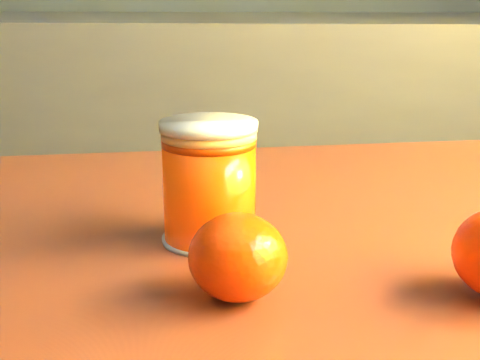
{
  "coord_description": "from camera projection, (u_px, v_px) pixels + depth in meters",
  "views": [
    {
      "loc": [
        0.88,
        -0.26,
        0.98
      ],
      "look_at": [
        0.86,
        0.27,
        0.82
      ],
      "focal_mm": 50.0,
      "sensor_mm": 36.0,
      "label": 1
    }
  ],
  "objects": [
    {
      "name": "orange_front",
      "position": [
        238.0,
        257.0,
        0.44
      ],
      "size": [
        0.07,
        0.07,
        0.06
      ],
      "primitive_type": "ellipsoid",
      "rotation": [
        0.0,
        0.0,
        -0.1
      ],
      "color": "#FE3705",
      "rests_on": "table"
    },
    {
      "name": "juice_glass",
      "position": [
        209.0,
        183.0,
        0.54
      ],
      "size": [
        0.08,
        0.08,
        0.1
      ],
      "rotation": [
        0.0,
        0.0,
        0.11
      ],
      "color": "#F03E04",
      "rests_on": "table"
    }
  ]
}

